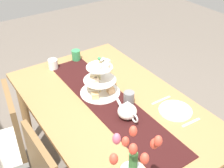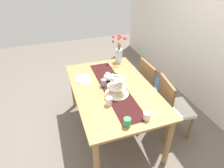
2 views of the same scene
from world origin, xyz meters
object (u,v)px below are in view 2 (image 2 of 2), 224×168
dining_table (113,94)px  tiered_cake_stand (117,87)px  dinner_plate_left (84,79)px  knife_left (86,85)px  chair_left (152,85)px  chair_right (171,105)px  mug_white_text (109,101)px  tulip_vase (119,52)px  mug_orange (127,122)px  teapot (108,77)px  cream_jug (147,116)px  mug_grey (104,83)px  fork_left (82,74)px

dining_table → tiered_cake_stand: size_ratio=5.36×
dinner_plate_left → knife_left: dinner_plate_left is taller
chair_left → dinner_plate_left: chair_left is taller
chair_right → mug_white_text: bearing=-89.9°
tulip_vase → dining_table: bearing=-26.4°
mug_white_text → mug_orange: (0.38, 0.07, 0.00)m
teapot → mug_orange: (0.89, -0.09, -0.01)m
dining_table → dinner_plate_left: (-0.33, -0.32, 0.10)m
dining_table → tulip_vase: size_ratio=3.72×
knife_left → mug_orange: bearing=14.5°
cream_jug → mug_white_text: size_ratio=0.89×
mug_grey → tulip_vase: bearing=144.2°
chair_left → chair_right: size_ratio=1.00×
cream_jug → chair_right: bearing=121.2°
dinner_plate_left → cream_jug: bearing=24.7°
dining_table → chair_left: bearing=107.0°
chair_right → mug_orange: size_ratio=9.58×
chair_left → mug_grey: (0.15, -0.84, 0.31)m
knife_left → mug_grey: size_ratio=1.79×
chair_right → fork_left: chair_right is taller
dinner_plate_left → mug_white_text: size_ratio=2.42×
cream_jug → knife_left: (-0.85, -0.46, -0.04)m
tulip_vase → dinner_plate_left: (0.37, -0.66, -0.15)m
chair_right → cream_jug: chair_right is taller
chair_right → tulip_vase: size_ratio=2.08×
mug_orange → tiered_cake_stand: bearing=170.6°
dining_table → tiered_cake_stand: tiered_cake_stand is taller
dining_table → mug_orange: (0.70, -0.09, 0.15)m
tiered_cake_stand → cream_jug: (0.53, 0.14, -0.06)m
teapot → cream_jug: (0.87, 0.14, -0.02)m
mug_grey → cream_jug: bearing=17.9°
tiered_cake_stand → fork_left: (-0.62, -0.32, -0.10)m
knife_left → mug_orange: size_ratio=1.79×
teapot → knife_left: 0.32m
chair_left → teapot: bearing=-87.8°
tulip_vase → mug_white_text: size_ratio=4.62×
tulip_vase → teapot: bearing=-34.6°
dining_table → fork_left: size_ratio=10.87×
teapot → dinner_plate_left: bearing=-112.4°
tiered_cake_stand → mug_grey: (-0.22, -0.10, -0.05)m
cream_jug → mug_orange: bearing=-84.2°
mug_grey → mug_orange: mug_grey is taller
chair_right → tiered_cake_stand: bearing=-102.7°
tulip_vase → mug_orange: 1.46m
chair_right → tiered_cake_stand: tiered_cake_stand is taller
chair_left → mug_grey: chair_left is taller
dining_table → mug_grey: bearing=-128.5°
dining_table → chair_right: bearing=67.1°
dinner_plate_left → fork_left: bearing=180.0°
dining_table → dinner_plate_left: dinner_plate_left is taller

